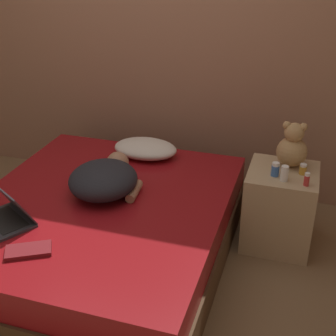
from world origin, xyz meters
TOP-DOWN VIEW (x-y plane):
  - ground_plane at (0.00, 0.00)m, footprint 12.00×12.00m
  - wall_back at (0.00, 1.20)m, footprint 8.00×0.06m
  - bed at (0.00, 0.00)m, footprint 1.58×1.85m
  - nightstand at (1.08, 0.54)m, footprint 0.45×0.46m
  - pillow at (0.05, 0.71)m, footprint 0.48×0.33m
  - person_lying at (-0.01, 0.12)m, footprint 0.48×0.63m
  - laptop at (-0.41, -0.36)m, footprint 0.41×0.37m
  - teddy_bear at (1.11, 0.65)m, footprint 0.20×0.20m
  - bottle_amber at (1.19, 0.54)m, footprint 0.05×0.05m
  - bottle_white at (1.09, 0.42)m, footprint 0.05×0.05m
  - bottle_blue at (1.02, 0.47)m, footprint 0.05×0.05m
  - bottle_red at (1.22, 0.39)m, footprint 0.03×0.03m
  - book at (-0.14, -0.59)m, footprint 0.27×0.22m

SIDE VIEW (x-z plane):
  - ground_plane at x=0.00m, z-range 0.00..0.00m
  - bed at x=0.00m, z-range 0.00..0.44m
  - nightstand at x=1.08m, z-range 0.00..0.55m
  - book at x=-0.14m, z-range 0.44..0.47m
  - laptop at x=-0.41m, z-range 0.38..0.60m
  - pillow at x=0.05m, z-range 0.44..0.57m
  - person_lying at x=-0.01m, z-range 0.44..0.65m
  - bottle_amber at x=1.19m, z-range 0.55..0.62m
  - bottle_red at x=1.22m, z-range 0.55..0.64m
  - bottle_blue at x=1.02m, z-range 0.55..0.64m
  - bottle_white at x=1.09m, z-range 0.55..0.65m
  - teddy_bear at x=1.11m, z-range 0.53..0.84m
  - wall_back at x=0.00m, z-range 0.00..2.60m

